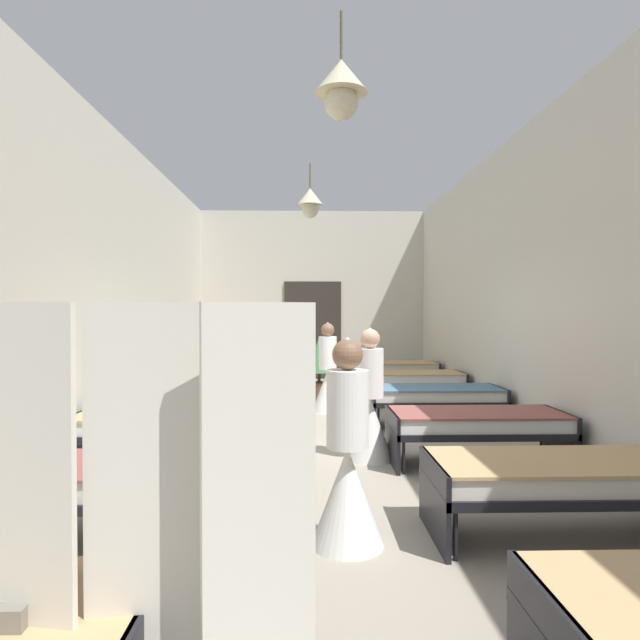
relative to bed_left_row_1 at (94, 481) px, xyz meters
name	(u,v)px	position (x,y,z in m)	size (l,w,h in m)	color
ground_plane	(319,447)	(1.70, 2.85, -0.49)	(6.10, 13.65, 0.10)	#9E9384
room_shell	(317,284)	(1.70, 4.10, 1.64)	(5.90, 13.25, 4.15)	beige
bed_left_row_1	(94,481)	(0.00, 0.00, 0.00)	(1.90, 0.84, 0.57)	black
bed_right_row_1	(559,478)	(3.40, 0.00, 0.00)	(1.90, 0.84, 0.57)	black
bed_left_row_2	(164,425)	(0.00, 1.90, 0.00)	(1.90, 0.84, 0.57)	black
bed_right_row_2	(477,424)	(3.40, 1.90, 0.00)	(1.90, 0.84, 0.57)	black
bed_left_row_3	(199,397)	(0.00, 3.80, 0.00)	(1.90, 0.84, 0.57)	black
bed_right_row_3	(435,396)	(3.40, 3.80, 0.00)	(1.90, 0.84, 0.57)	black
bed_left_row_4	(220,380)	(0.00, 5.70, 0.00)	(1.90, 0.84, 0.57)	black
bed_right_row_4	(410,379)	(3.40, 5.70, 0.00)	(1.90, 0.84, 0.57)	black
bed_left_row_5	(234,369)	(0.00, 7.60, 0.00)	(1.90, 0.84, 0.57)	black
bed_right_row_5	(393,368)	(3.40, 7.60, 0.00)	(1.90, 0.84, 0.57)	black
nurse_near_aisle	(328,380)	(1.89, 4.98, 0.09)	(0.52, 0.52, 1.49)	white
nurse_mid_aisle	(347,471)	(1.83, -0.10, 0.09)	(0.52, 0.52, 1.49)	white
nurse_far_aisle	(370,413)	(2.25, 2.09, 0.09)	(0.52, 0.52, 1.49)	white
patient_seated_secondary	(145,420)	(0.35, 0.06, 0.43)	(0.44, 0.44, 0.80)	slate
potted_plant	(319,362)	(1.78, 6.04, 0.29)	(0.64, 0.64, 1.16)	brown
privacy_screen	(142,542)	(0.95, -1.99, 0.41)	(1.25, 0.20, 1.70)	silver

